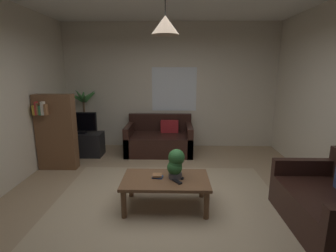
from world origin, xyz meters
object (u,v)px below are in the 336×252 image
Objects in this scene: remote_on_table_1 at (178,178)px; coffee_table at (166,183)px; couch_under_window at (160,141)px; pendant_lamp at (165,25)px; potted_plant_on_table at (176,164)px; tv_stand at (82,144)px; remote_on_table_0 at (177,181)px; bookshelf_corner at (56,132)px; couch_right_side at (334,208)px; potted_palm_corner at (85,120)px; book_on_table_1 at (157,175)px; book_on_table_0 at (158,177)px; tv at (80,123)px.

coffee_table is at bearing -67.28° from remote_on_table_1.
couch_under_window is 2.30× the size of pendant_lamp.
potted_plant_on_table is at bearing 8.72° from pendant_lamp.
pendant_lamp is at bearing -47.88° from tv_stand.
pendant_lamp is at bearing 107.02° from remote_on_table_0.
remote_on_table_0 is 0.11× the size of bookshelf_corner.
potted_palm_corner is (-3.92, 3.03, 0.41)m from couch_right_side.
remote_on_table_1 is at bearing -5.69° from book_on_table_1.
coffee_table is 0.13m from book_on_table_0.
bookshelf_corner is (-2.23, 1.34, 0.29)m from remote_on_table_1.
pendant_lamp reaches higher than remote_on_table_1.
remote_on_table_0 is 2.99m from tv_stand.
remote_on_table_0 is (-1.81, 0.34, 0.15)m from couch_right_side.
coffee_table is 1.99m from pendant_lamp.
potted_palm_corner is at bearing 125.89° from book_on_table_0.
remote_on_table_0 is (0.27, -0.15, -0.02)m from book_on_table_1.
remote_on_table_1 is at bearing -80.88° from couch_under_window.
couch_right_side is 4.43m from bookshelf_corner.
potted_plant_on_table is at bearing -1.61° from book_on_table_0.
tv reaches higher than coffee_table.
couch_right_side is at bearing 96.63° from remote_on_table_1.
remote_on_table_1 is (-1.80, 0.46, 0.15)m from couch_right_side.
book_on_table_0 is 1.13× the size of book_on_table_1.
potted_plant_on_table is (0.24, -0.01, 0.19)m from book_on_table_0.
book_on_table_1 reaches higher than remote_on_table_1.
book_on_table_1 is at bearing -74.79° from remote_on_table_1.
remote_on_table_0 is at bearing -28.26° from book_on_table_0.
pendant_lamp is (1.88, -2.06, 1.62)m from tv.
book_on_table_1 is (-2.08, 0.49, 0.17)m from couch_right_side.
coffee_table is at bearing 107.02° from remote_on_table_0.
pendant_lamp is at bearing -47.58° from tv.
bookshelf_corner is 2.23× the size of pendant_lamp.
bookshelf_corner is (-1.96, 1.31, 0.29)m from book_on_table_0.
remote_on_table_0 and remote_on_table_1 have the same top height.
remote_on_table_0 is 3.43m from potted_palm_corner.
tv is 0.51× the size of bookshelf_corner.
bookshelf_corner reaches higher than remote_on_table_1.
book_on_table_0 is 0.15× the size of tv_stand.
potted_plant_on_table is 0.56× the size of tv.
potted_plant_on_table is at bearing -45.36° from tv.
couch_under_window is 2.46m from remote_on_table_0.
tv_stand is at bearing 96.60° from remote_on_table_0.
bookshelf_corner reaches higher than remote_on_table_0.
couch_right_side is at bearing -33.37° from tv_stand.
couch_right_side is 4.61m from tv.
couch_right_side reaches higher than book_on_table_0.
book_on_table_0 is at bearing 166.08° from pendant_lamp.
bookshelf_corner is (-0.19, -0.71, -0.02)m from tv.
book_on_table_0 is 2.37m from bookshelf_corner.
couch_under_window is 1.61× the size of tv_stand.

